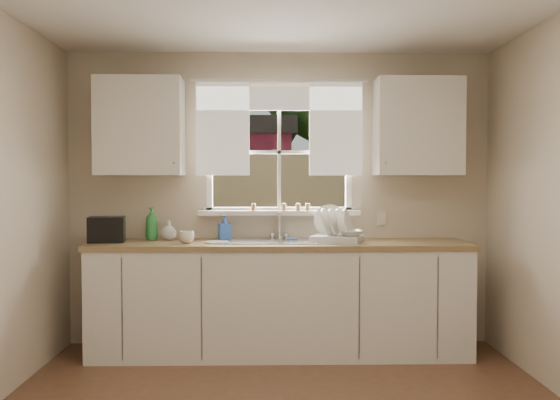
{
  "coord_description": "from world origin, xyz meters",
  "views": [
    {
      "loc": [
        -0.09,
        -3.09,
        1.42
      ],
      "look_at": [
        0.0,
        1.65,
        1.25
      ],
      "focal_mm": 38.0,
      "sensor_mm": 36.0,
      "label": 1
    }
  ],
  "objects_px": {
    "black_appliance": "(107,229)",
    "dish_rack": "(336,232)",
    "soap_bottle_a": "(152,224)",
    "cup": "(186,237)"
  },
  "relations": [
    {
      "from": "dish_rack",
      "to": "soap_bottle_a",
      "type": "height_order",
      "value": "dish_rack"
    },
    {
      "from": "cup",
      "to": "black_appliance",
      "type": "bearing_deg",
      "value": -175.22
    },
    {
      "from": "soap_bottle_a",
      "to": "cup",
      "type": "bearing_deg",
      "value": -28.6
    },
    {
      "from": "soap_bottle_a",
      "to": "cup",
      "type": "distance_m",
      "value": 0.45
    },
    {
      "from": "soap_bottle_a",
      "to": "black_appliance",
      "type": "distance_m",
      "value": 0.37
    },
    {
      "from": "soap_bottle_a",
      "to": "dish_rack",
      "type": "bearing_deg",
      "value": 5.28
    },
    {
      "from": "dish_rack",
      "to": "soap_bottle_a",
      "type": "relative_size",
      "value": 1.7
    },
    {
      "from": "dish_rack",
      "to": "cup",
      "type": "distance_m",
      "value": 1.2
    },
    {
      "from": "soap_bottle_a",
      "to": "cup",
      "type": "xyz_separation_m",
      "value": [
        0.33,
        -0.29,
        -0.09
      ]
    },
    {
      "from": "black_appliance",
      "to": "dish_rack",
      "type": "bearing_deg",
      "value": -10.2
    }
  ]
}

